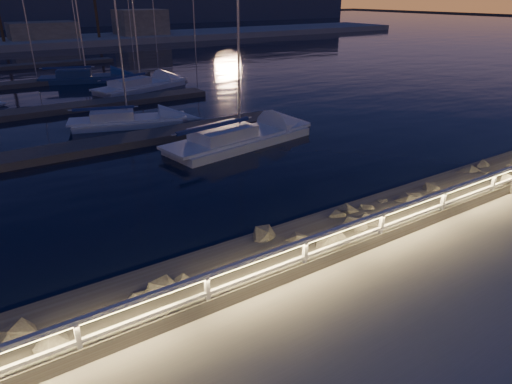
% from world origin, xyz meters
% --- Properties ---
extents(ground, '(400.00, 400.00, 0.00)m').
position_xyz_m(ground, '(0.00, 0.00, 0.00)').
color(ground, gray).
rests_on(ground, ground).
extents(harbor_water, '(400.00, 440.00, 0.60)m').
position_xyz_m(harbor_water, '(0.00, 31.22, -0.97)').
color(harbor_water, black).
rests_on(harbor_water, ground).
extents(guard_rail, '(44.11, 0.12, 1.06)m').
position_xyz_m(guard_rail, '(-0.07, -0.00, 0.77)').
color(guard_rail, silver).
rests_on(guard_rail, ground).
extents(riprap, '(23.94, 2.97, 1.36)m').
position_xyz_m(riprap, '(-2.82, 1.12, -0.14)').
color(riprap, '#656257').
rests_on(riprap, ground).
extents(floating_docks, '(22.00, 36.00, 0.40)m').
position_xyz_m(floating_docks, '(0.00, 32.50, -0.40)').
color(floating_docks, '#635952').
rests_on(floating_docks, ground).
extents(sailboat_c, '(7.41, 4.17, 12.14)m').
position_xyz_m(sailboat_c, '(2.59, 19.82, -0.20)').
color(sailboat_c, silver).
rests_on(sailboat_c, ground).
extents(sailboat_d, '(9.34, 4.06, 15.30)m').
position_xyz_m(sailboat_d, '(6.38, 12.53, -0.16)').
color(sailboat_d, silver).
rests_on(sailboat_d, ground).
extents(sailboat_h, '(8.98, 5.18, 14.67)m').
position_xyz_m(sailboat_h, '(7.40, 30.49, -0.17)').
color(sailboat_h, silver).
rests_on(sailboat_h, ground).
extents(sailboat_k, '(8.63, 4.97, 14.16)m').
position_xyz_m(sailboat_k, '(4.56, 37.24, -0.16)').
color(sailboat_k, navy).
rests_on(sailboat_k, ground).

